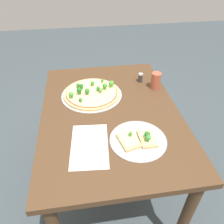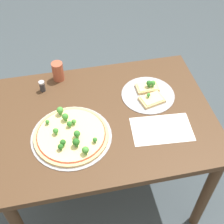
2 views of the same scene
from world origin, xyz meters
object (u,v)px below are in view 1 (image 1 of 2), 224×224
(dining_table, at_px, (110,123))
(pizza_tray_slice, at_px, (138,139))
(drinking_cup, at_px, (156,81))
(condiment_shaker, at_px, (140,78))
(pizza_tray_whole, at_px, (92,93))

(dining_table, relative_size, pizza_tray_slice, 3.89)
(dining_table, bearing_deg, pizza_tray_slice, -158.87)
(pizza_tray_slice, bearing_deg, drinking_cup, -26.39)
(dining_table, height_order, condiment_shaker, condiment_shaker)
(dining_table, distance_m, pizza_tray_slice, 0.31)
(pizza_tray_slice, xyz_separation_m, drinking_cup, (0.47, -0.23, 0.05))
(pizza_tray_slice, bearing_deg, dining_table, 21.13)
(drinking_cup, height_order, condiment_shaker, drinking_cup)
(dining_table, distance_m, pizza_tray_whole, 0.24)
(pizza_tray_slice, bearing_deg, condiment_shaker, -15.25)
(pizza_tray_whole, xyz_separation_m, drinking_cup, (0.02, -0.44, 0.04))
(pizza_tray_slice, distance_m, drinking_cup, 0.53)
(pizza_tray_slice, height_order, drinking_cup, drinking_cup)
(dining_table, xyz_separation_m, pizza_tray_whole, (0.18, 0.10, 0.12))
(pizza_tray_slice, relative_size, condiment_shaker, 4.47)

